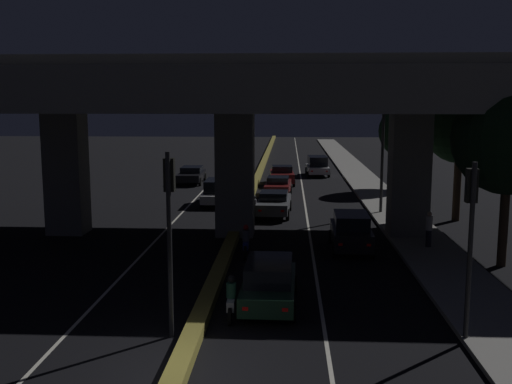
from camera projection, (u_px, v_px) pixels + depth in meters
ground_plane at (178, 378)px, 14.88m from camera, size 200.00×200.00×0.00m
lane_line_left_inner at (210, 184)px, 49.63m from camera, size 0.12×126.00×0.00m
lane_line_right_inner at (302, 184)px, 49.22m from camera, size 0.12×126.00×0.00m
median_divider at (256, 182)px, 49.40m from camera, size 0.55×126.00×0.36m
sidewalk_right at (380, 198)px, 42.01m from camera, size 2.92×126.00×0.16m
elevated_overpass at (229, 98)px, 29.76m from camera, size 33.12×13.30×9.12m
traffic_light_left_of_median at (170, 212)px, 17.04m from camera, size 0.30×0.49×5.42m
traffic_light_right_of_median at (471, 221)px, 16.61m from camera, size 0.30×0.49×5.18m
street_lamp at (378, 141)px, 35.67m from camera, size 1.91×0.32×7.53m
car_dark_green_lead at (269, 282)px, 20.02m from camera, size 1.95×4.39×1.55m
car_black_second at (351, 231)px, 27.41m from camera, size 1.94×4.06×1.73m
car_grey_third at (274, 203)px, 35.99m from camera, size 2.15×4.82×1.45m
car_dark_red_fourth at (278, 186)px, 42.91m from camera, size 2.02×4.50×1.45m
car_dark_red_fifth at (282, 175)px, 49.19m from camera, size 2.19×4.39×1.55m
car_white_sixth at (317, 165)px, 54.94m from camera, size 2.17×4.02×1.79m
car_white_lead_oncoming at (218, 191)px, 39.89m from camera, size 2.04×4.59×1.63m
car_black_second_oncoming at (192, 174)px, 49.97m from camera, size 2.08×4.78×1.37m
motorcycle_white_filtering_near at (231, 300)px, 18.95m from camera, size 0.33×1.93×1.38m
motorcycle_blue_filtering_mid at (246, 243)px, 26.48m from camera, size 0.33×1.91×1.41m
motorcycle_black_filtering_far at (254, 210)px, 34.32m from camera, size 0.33×1.88×1.48m
pedestrian_on_sidewalk at (429, 229)px, 27.47m from camera, size 0.30×0.30×1.64m
roadside_tree_kerbside_near at (509, 139)px, 24.18m from camera, size 4.56×4.56×7.59m
roadside_tree_kerbside_mid at (460, 128)px, 33.60m from camera, size 4.04×4.04×7.36m
roadside_tree_kerbside_far at (406, 131)px, 45.85m from camera, size 4.15×4.15×6.58m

